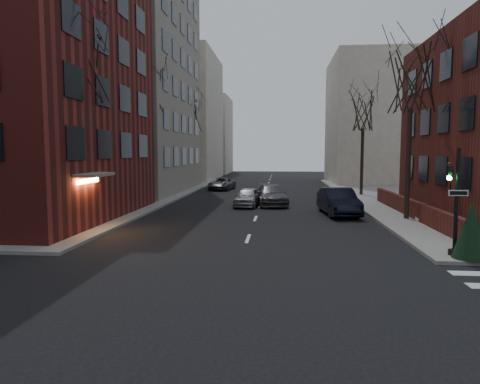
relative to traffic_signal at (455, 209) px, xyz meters
name	(u,v)px	position (x,y,z in m)	size (l,w,h in m)	color
ground	(199,370)	(-7.94, -8.99, -1.91)	(160.00, 160.00, 0.00)	black
building_left_tan	(92,49)	(-24.94, 25.01, 12.09)	(18.00, 18.00, 28.00)	gray
low_wall_right	(410,208)	(1.36, 10.01, -1.26)	(0.35, 16.00, 1.00)	#59211A
building_distant_la	(169,118)	(-22.94, 46.01, 7.09)	(14.00, 16.00, 18.00)	beige
building_distant_ra	(386,121)	(7.06, 41.01, 6.09)	(14.00, 14.00, 16.00)	beige
building_distant_lb	(203,136)	(-20.94, 63.01, 5.09)	(10.00, 12.00, 14.00)	beige
traffic_signal	(455,209)	(0.00, 0.00, 0.00)	(0.76, 0.44, 4.00)	black
tree_left_a	(79,64)	(-16.74, 5.01, 6.56)	(4.18, 4.18, 10.26)	#2D231C
tree_left_b	(150,89)	(-16.74, 17.01, 7.00)	(4.40, 4.40, 10.80)	#2D231C
tree_left_c	(188,115)	(-16.74, 31.01, 6.12)	(3.96, 3.96, 9.72)	#2D231C
tree_right_a	(411,80)	(0.86, 9.01, 6.12)	(3.96, 3.96, 9.72)	#2D231C
tree_right_b	(363,111)	(0.86, 23.01, 5.68)	(3.74, 3.74, 9.18)	#2D231C
streetlamp_near	(143,148)	(-16.14, 13.01, 2.33)	(0.36, 0.36, 6.28)	black
streetlamp_far	(197,150)	(-16.14, 33.01, 2.33)	(0.36, 0.36, 6.28)	black
parked_sedan	(338,202)	(-2.78, 10.95, -1.05)	(1.81, 5.18, 1.71)	black
car_lane_silver	(247,197)	(-8.87, 14.73, -1.22)	(1.63, 4.04, 1.38)	#A8A7AC
car_lane_gray	(271,195)	(-7.14, 15.66, -1.15)	(2.13, 5.24, 1.52)	#403F44
car_lane_far	(222,184)	(-12.58, 28.05, -1.27)	(2.13, 4.62, 1.28)	#434449
sandwich_board	(422,212)	(1.46, 8.06, -1.27)	(0.44, 0.61, 0.98)	white
evergreen_shrub	(471,230)	(0.42, -0.49, -0.71)	(1.25, 1.25, 2.09)	black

